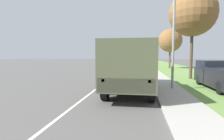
% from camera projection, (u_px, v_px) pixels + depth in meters
% --- Properties ---
extents(ground_plane, '(180.00, 180.00, 0.00)m').
position_uv_depth(ground_plane, '(127.00, 66.00, 38.91)').
color(ground_plane, '#565451').
extents(lane_centre_stripe, '(0.12, 120.00, 0.00)m').
position_uv_depth(lane_centre_stripe, '(127.00, 66.00, 38.91)').
color(lane_centre_stripe, silver).
rests_on(lane_centre_stripe, ground).
extents(sidewalk_right, '(1.80, 120.00, 0.12)m').
position_uv_depth(sidewalk_right, '(147.00, 65.00, 38.23)').
color(sidewalk_right, '#ADAAA3').
rests_on(sidewalk_right, ground).
extents(grass_strip_right, '(7.00, 120.00, 0.02)m').
position_uv_depth(grass_strip_right, '(168.00, 66.00, 37.56)').
color(grass_strip_right, '#6B9347').
rests_on(grass_strip_right, ground).
extents(military_truck, '(2.45, 7.09, 2.80)m').
position_uv_depth(military_truck, '(130.00, 65.00, 10.19)').
color(military_truck, '#474C38').
rests_on(military_truck, ground).
extents(car_nearest_ahead, '(1.76, 3.98, 1.40)m').
position_uv_depth(car_nearest_ahead, '(134.00, 67.00, 23.80)').
color(car_nearest_ahead, navy).
rests_on(car_nearest_ahead, ground).
extents(car_second_ahead, '(1.88, 4.17, 1.53)m').
position_uv_depth(car_second_ahead, '(136.00, 63.00, 38.60)').
color(car_second_ahead, silver).
rests_on(car_second_ahead, ground).
extents(car_third_ahead, '(1.92, 4.82, 1.74)m').
position_uv_depth(car_third_ahead, '(122.00, 61.00, 51.58)').
color(car_third_ahead, silver).
rests_on(car_third_ahead, ground).
extents(car_fourth_ahead, '(1.71, 4.08, 1.50)m').
position_uv_depth(car_fourth_ahead, '(135.00, 60.00, 60.20)').
color(car_fourth_ahead, tan).
rests_on(car_fourth_ahead, ground).
extents(car_farthest_ahead, '(1.94, 4.42, 1.53)m').
position_uv_depth(car_farthest_ahead, '(128.00, 60.00, 71.88)').
color(car_farthest_ahead, tan).
rests_on(car_farthest_ahead, ground).
extents(pickup_truck, '(1.98, 5.10, 1.78)m').
position_uv_depth(pickup_truck, '(222.00, 75.00, 11.10)').
color(pickup_truck, black).
rests_on(pickup_truck, grass_strip_right).
extents(lamp_post, '(1.69, 0.24, 6.95)m').
position_uv_depth(lamp_post, '(170.00, 20.00, 10.53)').
color(lamp_post, gray).
rests_on(lamp_post, sidewalk_right).
extents(tree_mid_right, '(4.16, 4.16, 8.02)m').
position_uv_depth(tree_mid_right, '(193.00, 13.00, 15.70)').
color(tree_mid_right, '#4C3D2D').
rests_on(tree_mid_right, grass_strip_right).
extents(tree_far_right, '(3.93, 3.93, 6.70)m').
position_uv_depth(tree_far_right, '(170.00, 40.00, 29.48)').
color(tree_far_right, brown).
rests_on(tree_far_right, grass_strip_right).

